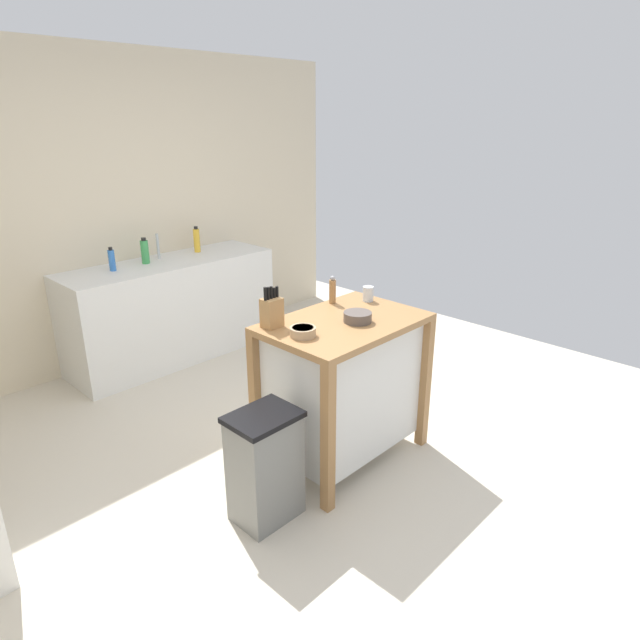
% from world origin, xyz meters
% --- Properties ---
extents(ground_plane, '(5.94, 5.94, 0.00)m').
position_xyz_m(ground_plane, '(0.00, 0.00, 0.00)').
color(ground_plane, beige).
rests_on(ground_plane, ground).
extents(wall_back, '(4.94, 0.10, 2.60)m').
position_xyz_m(wall_back, '(0.00, 2.40, 1.30)').
color(wall_back, beige).
rests_on(wall_back, ground).
extents(kitchen_island, '(0.97, 0.66, 0.92)m').
position_xyz_m(kitchen_island, '(0.23, -0.08, 0.52)').
color(kitchen_island, '#9E7042').
rests_on(kitchen_island, ground).
extents(knife_block, '(0.11, 0.09, 0.25)m').
position_xyz_m(knife_block, '(-0.14, 0.15, 1.02)').
color(knife_block, '#AD7F4C').
rests_on(knife_block, kitchen_island).
extents(bowl_ceramic_wide, '(0.15, 0.15, 0.05)m').
position_xyz_m(bowl_ceramic_wide, '(-0.12, -0.08, 0.95)').
color(bowl_ceramic_wide, tan).
rests_on(bowl_ceramic_wide, kitchen_island).
extents(bowl_ceramic_small, '(0.17, 0.17, 0.06)m').
position_xyz_m(bowl_ceramic_small, '(0.26, -0.15, 0.95)').
color(bowl_ceramic_small, '#564C47').
rests_on(bowl_ceramic_small, kitchen_island).
extents(drinking_cup, '(0.07, 0.07, 0.10)m').
position_xyz_m(drinking_cup, '(0.60, 0.05, 0.97)').
color(drinking_cup, silver).
rests_on(drinking_cup, kitchen_island).
extents(pepper_grinder, '(0.04, 0.04, 0.18)m').
position_xyz_m(pepper_grinder, '(0.41, 0.19, 1.01)').
color(pepper_grinder, '#9E7042').
rests_on(pepper_grinder, kitchen_island).
extents(trash_bin, '(0.36, 0.28, 0.63)m').
position_xyz_m(trash_bin, '(-0.50, -0.18, 0.32)').
color(trash_bin, slate).
rests_on(trash_bin, ground).
extents(sink_counter, '(1.85, 0.60, 0.89)m').
position_xyz_m(sink_counter, '(0.34, 2.05, 0.45)').
color(sink_counter, silver).
rests_on(sink_counter, ground).
extents(sink_faucet, '(0.02, 0.02, 0.22)m').
position_xyz_m(sink_faucet, '(0.34, 2.19, 1.00)').
color(sink_faucet, '#B7BCC1').
rests_on(sink_faucet, sink_counter).
extents(bottle_dish_soap, '(0.07, 0.07, 0.22)m').
position_xyz_m(bottle_dish_soap, '(0.17, 2.12, 0.99)').
color(bottle_dish_soap, green).
rests_on(bottle_dish_soap, sink_counter).
extents(bottle_spray_cleaner, '(0.06, 0.06, 0.24)m').
position_xyz_m(bottle_spray_cleaner, '(0.72, 2.16, 1.00)').
color(bottle_spray_cleaner, yellow).
rests_on(bottle_spray_cleaner, sink_counter).
extents(bottle_hand_soap, '(0.05, 0.05, 0.19)m').
position_xyz_m(bottle_hand_soap, '(-0.14, 2.09, 0.98)').
color(bottle_hand_soap, blue).
rests_on(bottle_hand_soap, sink_counter).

